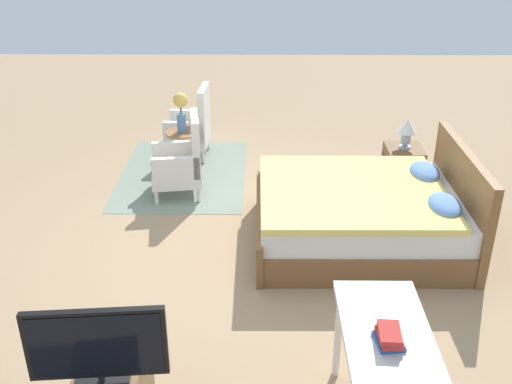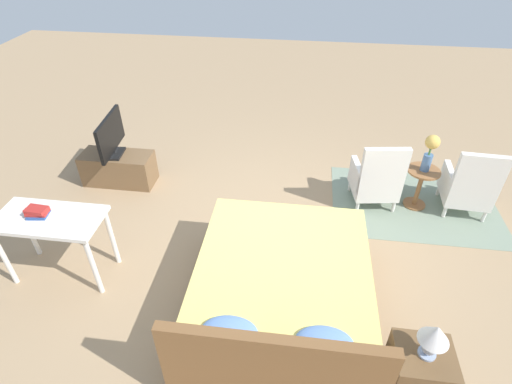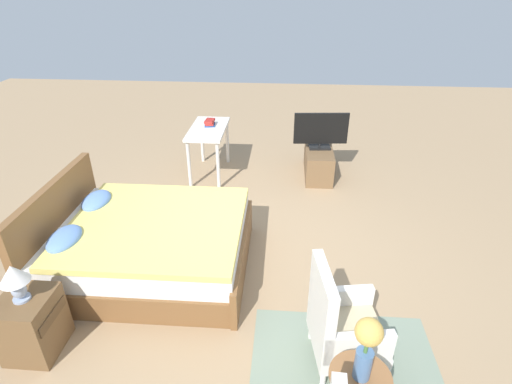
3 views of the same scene
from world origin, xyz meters
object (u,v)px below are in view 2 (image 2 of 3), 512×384
nightstand (417,374)px  vanity_desk (51,226)px  tv_stand (119,168)px  armchair_by_window_right (376,179)px  armchair_by_window_left (469,186)px  flower_vase (430,149)px  side_table (420,183)px  table_lamp (434,337)px  tv_flatscreen (111,136)px  bed (281,294)px  book_stack (37,212)px

nightstand → vanity_desk: 3.53m
nightstand → tv_stand: 4.33m
armchair_by_window_right → armchair_by_window_left: bearing=180.0°
nightstand → armchair_by_window_right: bearing=-88.3°
flower_vase → side_table: bearing=0.0°
armchair_by_window_left → table_lamp: armchair_by_window_left is taller
side_table → flower_vase: bearing=0.0°
tv_flatscreen → vanity_desk: bearing=93.9°
table_lamp → tv_stand: size_ratio=0.34×
armchair_by_window_right → nightstand: 2.49m
nightstand → bed: bearing=-28.6°
armchair_by_window_left → nightstand: bearing=67.4°
table_lamp → book_stack: 3.61m
armchair_by_window_right → flower_vase: bearing=-175.3°
bed → armchair_by_window_right: 2.15m
armchair_by_window_left → armchair_by_window_right: bearing=-0.0°
bed → side_table: bearing=-129.5°
book_stack → side_table: bearing=-157.3°
flower_vase → book_stack: flower_vase is taller
armchair_by_window_left → nightstand: size_ratio=1.68×
table_lamp → book_stack: (3.50, -0.86, 0.04)m
armchair_by_window_left → nightstand: 2.70m
side_table → tv_stand: 4.00m
side_table → flower_vase: size_ratio=1.14×
nightstand → tv_stand: (3.52, -2.53, -0.05)m
flower_vase → tv_stand: 4.04m
tv_stand → table_lamp: bearing=144.3°
tv_stand → nightstand: bearing=144.3°
armchair_by_window_right → side_table: armchair_by_window_right is taller
armchair_by_window_right → table_lamp: (-0.07, 2.49, 0.38)m
side_table → table_lamp: table_lamp is taller
book_stack → flower_vase: bearing=-157.3°
side_table → book_stack: book_stack is taller
bed → vanity_desk: (2.30, -0.25, 0.35)m
tv_stand → tv_flatscreen: 0.51m
armchair_by_window_right → table_lamp: 2.52m
armchair_by_window_left → side_table: (0.56, -0.05, -0.04)m
nightstand → table_lamp: (0.00, 0.00, 0.49)m
side_table → tv_flatscreen: 4.02m
bed → side_table: size_ratio=3.64×
tv_stand → book_stack: size_ratio=4.60×
armchair_by_window_left → armchair_by_window_right: (1.11, -0.00, 0.00)m
armchair_by_window_right → flower_vase: size_ratio=1.93×
tv_stand → vanity_desk: (-0.11, 1.68, 0.42)m
armchair_by_window_left → book_stack: 4.84m
table_lamp → tv_flatscreen: (3.52, -2.53, -0.03)m
flower_vase → table_lamp: size_ratio=1.45×
armchair_by_window_left → vanity_desk: 4.74m
side_table → tv_stand: side_table is taller
armchair_by_window_right → vanity_desk: armchair_by_window_right is taller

